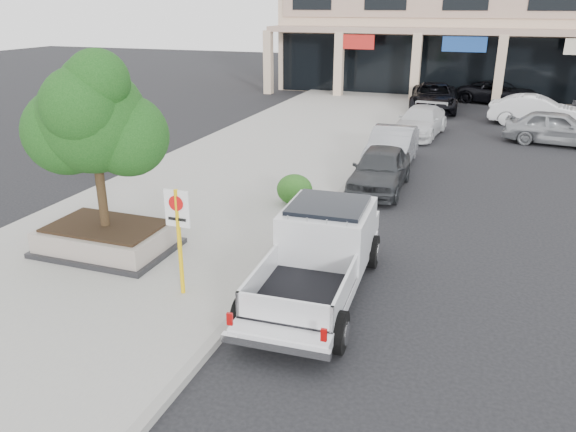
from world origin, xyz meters
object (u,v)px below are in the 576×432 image
object	(u,v)px
curb_car_a	(380,169)
lot_car_a	(557,128)
pickup_truck	(316,258)
curb_car_c	(420,122)
lot_car_b	(536,111)
planter	(107,238)
curb_car_b	(392,147)
lot_car_d	(500,93)
curb_car_d	(434,97)
planter_tree	(102,119)
no_parking_sign	(178,228)

from	to	relation	value
curb_car_a	lot_car_a	xyz separation A→B (m)	(6.12, 9.03, 0.04)
pickup_truck	lot_car_a	world-z (taller)	pickup_truck
curb_car_c	lot_car_b	distance (m)	6.91
planter	curb_car_b	distance (m)	11.90
lot_car_d	planter	bearing A→B (deg)	176.99
pickup_truck	lot_car_a	xyz separation A→B (m)	(5.96, 16.86, -0.14)
curb_car_d	curb_car_a	bearing A→B (deg)	-95.64
planter	lot_car_a	world-z (taller)	lot_car_a
lot_car_a	lot_car_b	bearing A→B (deg)	16.70
curb_car_a	curb_car_d	world-z (taller)	curb_car_d
lot_car_d	lot_car_b	bearing A→B (deg)	-149.12
lot_car_d	planter_tree	bearing A→B (deg)	177.15
curb_car_b	curb_car_c	size ratio (longest dim) A/B	0.96
planter	curb_car_d	size ratio (longest dim) A/B	0.56
lot_car_b	lot_car_a	bearing A→B (deg)	-167.24
planter	planter_tree	size ratio (longest dim) A/B	0.80
no_parking_sign	curb_car_b	world-z (taller)	no_parking_sign
curb_car_a	lot_car_d	bearing A→B (deg)	78.76
curb_car_d	lot_car_b	world-z (taller)	curb_car_d
lot_car_a	pickup_truck	bearing A→B (deg)	168.57
pickup_truck	lot_car_d	world-z (taller)	pickup_truck
no_parking_sign	planter	bearing A→B (deg)	155.39
planter	no_parking_sign	xyz separation A→B (m)	(2.85, -1.31, 1.16)
planter_tree	curb_car_a	world-z (taller)	planter_tree
pickup_truck	no_parking_sign	bearing A→B (deg)	-159.69
pickup_truck	planter_tree	bearing A→B (deg)	173.60
planter	lot_car_b	bearing A→B (deg)	62.74
pickup_truck	curb_car_d	bearing A→B (deg)	87.86
planter	curb_car_d	xyz separation A→B (m)	(5.34, 23.49, 0.31)
curb_car_d	lot_car_a	xyz separation A→B (m)	(6.08, -6.85, -0.04)
no_parking_sign	curb_car_b	size ratio (longest dim) A/B	0.52
pickup_truck	curb_car_a	bearing A→B (deg)	88.71
no_parking_sign	lot_car_b	bearing A→B (deg)	70.38
pickup_truck	curb_car_a	distance (m)	7.83
lot_car_a	no_parking_sign	bearing A→B (deg)	162.54
planter_tree	no_parking_sign	distance (m)	3.56
planter_tree	pickup_truck	bearing A→B (deg)	-3.98
lot_car_a	planter_tree	bearing A→B (deg)	153.66
pickup_truck	lot_car_b	bearing A→B (deg)	73.46
planter	curb_car_c	bearing A→B (deg)	71.50
planter	lot_car_a	xyz separation A→B (m)	(11.42, 16.64, 0.28)
curb_car_b	lot_car_a	size ratio (longest dim) A/B	1.01
planter	curb_car_b	world-z (taller)	curb_car_b
pickup_truck	planter	bearing A→B (deg)	175.31
curb_car_d	lot_car_d	bearing A→B (deg)	40.92
planter	lot_car_d	distance (m)	28.75
planter_tree	curb_car_a	distance (m)	9.47
pickup_truck	lot_car_d	xyz separation A→B (m)	(3.52, 27.53, -0.20)
curb_car_d	curb_car_b	bearing A→B (deg)	-96.38
no_parking_sign	curb_car_a	xyz separation A→B (m)	(2.45, 8.92, -0.92)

